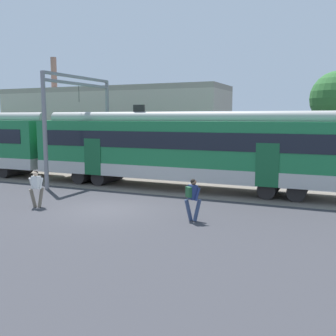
{
  "coord_description": "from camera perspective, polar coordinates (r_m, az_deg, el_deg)",
  "views": [
    {
      "loc": [
        9.2,
        -14.38,
        4.02
      ],
      "look_at": [
        1.72,
        2.69,
        1.6
      ],
      "focal_mm": 42.0,
      "sensor_mm": 36.0,
      "label": 1
    }
  ],
  "objects": [
    {
      "name": "background_building",
      "position": [
        33.19,
        -8.25,
        5.91
      ],
      "size": [
        19.2,
        5.0,
        9.2
      ],
      "color": "#B2A899",
      "rests_on": "ground"
    },
    {
      "name": "ground_plane",
      "position": [
        17.53,
        -8.76,
        -5.94
      ],
      "size": [
        160.0,
        160.0,
        0.0
      ],
      "primitive_type": "plane",
      "color": "#38383D"
    },
    {
      "name": "commuter_train",
      "position": [
        26.31,
        -15.48,
        3.28
      ],
      "size": [
        38.05,
        3.07,
        4.73
      ],
      "color": "#B7B7B2",
      "rests_on": "ground"
    },
    {
      "name": "catenary_gantry",
      "position": [
        25.26,
        -12.73,
        7.88
      ],
      "size": [
        0.24,
        6.64,
        6.53
      ],
      "color": "gray",
      "rests_on": "ground"
    },
    {
      "name": "pedestrian_white",
      "position": [
        18.49,
        -18.52,
        -2.42
      ],
      "size": [
        0.55,
        0.63,
        1.67
      ],
      "color": "#6B6051",
      "rests_on": "ground"
    },
    {
      "name": "track_bed",
      "position": [
        28.18,
        -19.24,
        -1.21
      ],
      "size": [
        80.0,
        4.4,
        0.01
      ],
      "primitive_type": "cube",
      "color": "slate",
      "rests_on": "ground"
    },
    {
      "name": "pedestrian_navy",
      "position": [
        15.24,
        3.57,
        -4.08
      ],
      "size": [
        0.67,
        0.51,
        1.67
      ],
      "color": "navy",
      "rests_on": "ground"
    }
  ]
}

